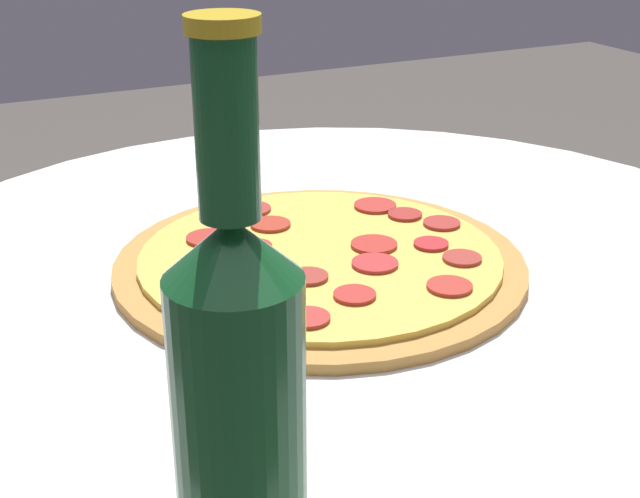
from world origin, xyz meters
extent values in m
cylinder|color=silver|center=(0.00, 0.00, 0.76)|extent=(0.92, 0.92, 0.02)
cylinder|color=#B77F3D|center=(0.01, -0.03, 0.78)|extent=(0.38, 0.38, 0.01)
cylinder|color=#E0BC4C|center=(0.01, -0.03, 0.79)|extent=(0.33, 0.33, 0.01)
cylinder|color=maroon|center=(-0.12, -0.05, 0.79)|extent=(0.04, 0.04, 0.00)
cylinder|color=#A62C27|center=(0.12, -0.10, 0.79)|extent=(0.04, 0.04, 0.00)
cylinder|color=maroon|center=(-0.04, 0.09, 0.79)|extent=(0.03, 0.03, 0.00)
cylinder|color=maroon|center=(0.00, 0.11, 0.79)|extent=(0.04, 0.04, 0.00)
cylinder|color=#A8241D|center=(0.04, -0.14, 0.79)|extent=(0.04, 0.04, 0.00)
cylinder|color=maroon|center=(-0.03, -0.08, 0.79)|extent=(0.03, 0.03, 0.00)
cylinder|color=maroon|center=(0.05, -0.06, 0.79)|extent=(0.03, 0.03, 0.00)
cylinder|color=maroon|center=(0.08, 0.08, 0.79)|extent=(0.04, 0.04, 0.00)
cylinder|color=#A82923|center=(-0.07, 0.07, 0.79)|extent=(0.04, 0.04, 0.00)
cylinder|color=#A62921|center=(0.02, 0.02, 0.79)|extent=(0.04, 0.04, 0.00)
cylinder|color=#A42A21|center=(-0.07, -0.11, 0.79)|extent=(0.04, 0.04, 0.00)
cylinder|color=#A72C22|center=(0.12, 0.03, 0.79)|extent=(0.04, 0.04, 0.00)
cylinder|color=#A72225|center=(0.04, 0.07, 0.79)|extent=(0.03, 0.03, 0.00)
cylinder|color=#A92A29|center=(0.05, 0.00, 0.79)|extent=(0.04, 0.04, 0.00)
cylinder|color=#A12E1D|center=(-0.07, -0.05, 0.79)|extent=(0.04, 0.04, 0.00)
cylinder|color=#A82922|center=(0.10, -0.05, 0.79)|extent=(0.04, 0.04, 0.00)
cylinder|color=#144C23|center=(0.32, -0.23, 0.85)|extent=(0.07, 0.07, 0.16)
cone|color=#144C23|center=(0.32, -0.23, 0.95)|extent=(0.07, 0.07, 0.03)
cylinder|color=#144C23|center=(0.32, -0.23, 1.01)|extent=(0.03, 0.03, 0.08)
cylinder|color=gold|center=(0.32, -0.23, 1.06)|extent=(0.03, 0.03, 0.01)
camera|label=1|loc=(0.68, -0.36, 1.12)|focal=50.00mm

